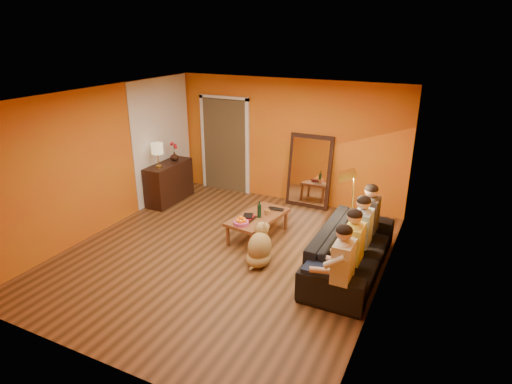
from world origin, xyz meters
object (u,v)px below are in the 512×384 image
at_px(sideboard, 169,182).
at_px(laptop, 275,210).
at_px(tumbler, 267,212).
at_px(table_lamp, 158,155).
at_px(dog, 260,244).
at_px(floor_lamp, 351,215).
at_px(person_far_left, 343,268).
at_px(wine_bottle, 259,209).
at_px(vase, 174,156).
at_px(person_far_right, 370,220).
at_px(sofa, 351,250).
at_px(person_mid_left, 353,250).
at_px(coffee_table, 258,226).
at_px(mirror_frame, 310,171).
at_px(person_mid_right, 362,234).

distance_m(sideboard, laptop, 2.68).
height_order(sideboard, tumbler, sideboard).
distance_m(table_lamp, dog, 3.26).
distance_m(floor_lamp, person_far_left, 1.49).
height_order(dog, person_far_left, person_far_left).
xyz_separation_m(wine_bottle, vase, (-2.53, 1.03, 0.37)).
height_order(sideboard, person_far_right, person_far_right).
distance_m(sofa, person_mid_left, 0.54).
distance_m(coffee_table, floor_lamp, 1.71).
bearing_deg(mirror_frame, sideboard, -158.84).
relative_size(sofa, person_far_left, 1.93).
bearing_deg(tumbler, person_mid_left, -28.48).
relative_size(mirror_frame, person_far_right, 1.25).
distance_m(dog, vase, 3.48).
bearing_deg(person_far_left, dog, 159.12).
bearing_deg(person_mid_left, person_far_right, 90.00).
bearing_deg(sofa, sideboard, 75.12).
height_order(mirror_frame, person_far_left, mirror_frame).
distance_m(dog, person_mid_right, 1.58).
bearing_deg(sideboard, wine_bottle, -17.25).
xyz_separation_m(coffee_table, wine_bottle, (0.05, -0.05, 0.37)).
xyz_separation_m(table_lamp, coffee_table, (2.48, -0.43, -0.90)).
bearing_deg(person_mid_left, table_lamp, 163.71).
bearing_deg(person_mid_left, floor_lamp, 106.17).
bearing_deg(vase, dog, -32.04).
bearing_deg(wine_bottle, person_far_left, -36.05).
xyz_separation_m(sideboard, wine_bottle, (2.53, -0.78, 0.15)).
height_order(mirror_frame, sofa, mirror_frame).
xyz_separation_m(sofa, floor_lamp, (-0.14, 0.47, 0.38)).
distance_m(table_lamp, person_mid_left, 4.58).
bearing_deg(floor_lamp, person_far_left, -93.31).
height_order(mirror_frame, vase, mirror_frame).
bearing_deg(dog, table_lamp, 173.49).
xyz_separation_m(table_lamp, vase, (0.00, 0.55, -0.16)).
bearing_deg(person_mid_left, vase, 157.31).
distance_m(person_far_left, person_mid_left, 0.55).
bearing_deg(vase, laptop, -13.43).
bearing_deg(table_lamp, person_far_right, -2.32).
relative_size(mirror_frame, sofa, 0.64).
bearing_deg(wine_bottle, person_mid_right, -7.49).
distance_m(sofa, dog, 1.41).
bearing_deg(person_mid_left, laptop, 145.18).
bearing_deg(floor_lamp, laptop, 155.65).
xyz_separation_m(tumbler, laptop, (0.06, 0.23, -0.04)).
xyz_separation_m(table_lamp, person_far_left, (4.37, -1.83, -0.49)).
distance_m(mirror_frame, laptop, 1.51).
relative_size(floor_lamp, person_mid_right, 1.18).
relative_size(table_lamp, person_far_left, 0.42).
bearing_deg(coffee_table, floor_lamp, 11.79).
bearing_deg(dog, sofa, 35.36).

